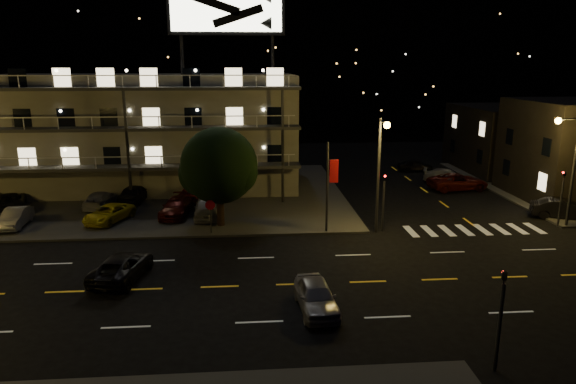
{
  "coord_description": "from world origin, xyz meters",
  "views": [
    {
      "loc": [
        -0.37,
        -25.38,
        11.55
      ],
      "look_at": [
        2.28,
        8.0,
        3.1
      ],
      "focal_mm": 32.0,
      "sensor_mm": 36.0,
      "label": 1
    }
  ],
  "objects": [
    {
      "name": "ground",
      "position": [
        0.0,
        0.0,
        0.0
      ],
      "size": [
        140.0,
        140.0,
        0.0
      ],
      "primitive_type": "plane",
      "color": "black",
      "rests_on": "ground"
    },
    {
      "name": "curb_nw",
      "position": [
        -14.0,
        20.0,
        0.07
      ],
      "size": [
        44.0,
        24.0,
        0.15
      ],
      "primitive_type": "cube",
      "color": "#3E3E3B",
      "rests_on": "ground"
    },
    {
      "name": "curb_ne",
      "position": [
        30.0,
        20.0,
        0.07
      ],
      "size": [
        16.0,
        24.0,
        0.15
      ],
      "primitive_type": "cube",
      "color": "#3E3E3B",
      "rests_on": "ground"
    },
    {
      "name": "motel",
      "position": [
        -9.94,
        23.88,
        5.34
      ],
      "size": [
        28.0,
        13.8,
        18.1
      ],
      "color": "gray",
      "rests_on": "ground"
    },
    {
      "name": "side_bldg_back",
      "position": [
        29.99,
        28.0,
        3.5
      ],
      "size": [
        14.06,
        12.0,
        7.0
      ],
      "color": "black",
      "rests_on": "ground"
    },
    {
      "name": "hill_backdrop",
      "position": [
        -5.94,
        68.78,
        11.55
      ],
      "size": [
        120.0,
        25.0,
        24.0
      ],
      "color": "black",
      "rests_on": "ground"
    },
    {
      "name": "streetlight_nc",
      "position": [
        8.5,
        7.94,
        4.96
      ],
      "size": [
        0.44,
        1.92,
        8.0
      ],
      "color": "#2D2D30",
      "rests_on": "ground"
    },
    {
      "name": "streetlight_ne",
      "position": [
        22.14,
        8.3,
        4.96
      ],
      "size": [
        1.92,
        0.44,
        8.0
      ],
      "color": "#2D2D30",
      "rests_on": "ground"
    },
    {
      "name": "signal_nw",
      "position": [
        9.0,
        8.5,
        2.57
      ],
      "size": [
        0.2,
        0.27,
        4.6
      ],
      "color": "#2D2D30",
      "rests_on": "ground"
    },
    {
      "name": "signal_sw",
      "position": [
        9.0,
        -8.5,
        2.57
      ],
      "size": [
        0.2,
        0.27,
        4.6
      ],
      "color": "#2D2D30",
      "rests_on": "ground"
    },
    {
      "name": "signal_ne",
      "position": [
        22.0,
        8.5,
        2.57
      ],
      "size": [
        0.27,
        0.2,
        4.6
      ],
      "color": "#2D2D30",
      "rests_on": "ground"
    },
    {
      "name": "banner_north",
      "position": [
        5.09,
        8.4,
        3.43
      ],
      "size": [
        0.83,
        0.16,
        6.4
      ],
      "color": "#2D2D30",
      "rests_on": "ground"
    },
    {
      "name": "stop_sign",
      "position": [
        -3.0,
        8.57,
        1.71
      ],
      "size": [
        0.91,
        0.11,
        2.61
      ],
      "color": "#2D2D30",
      "rests_on": "ground"
    },
    {
      "name": "tree",
      "position": [
        -2.46,
        10.33,
        4.37
      ],
      "size": [
        5.64,
        5.43,
        7.1
      ],
      "color": "black",
      "rests_on": "curb_nw"
    },
    {
      "name": "lot_car_1",
      "position": [
        -17.07,
        11.15,
        0.8
      ],
      "size": [
        1.63,
        4.05,
        1.31
      ],
      "primitive_type": "imported",
      "rotation": [
        0.0,
        0.0,
        0.06
      ],
      "color": "#9B9BA1",
      "rests_on": "curb_nw"
    },
    {
      "name": "lot_car_2",
      "position": [
        -10.68,
        11.82,
        0.76
      ],
      "size": [
        3.58,
        4.83,
        1.22
      ],
      "primitive_type": "imported",
      "rotation": [
        0.0,
        0.0,
        -0.4
      ],
      "color": "yellow",
      "rests_on": "curb_nw"
    },
    {
      "name": "lot_car_3",
      "position": [
        -5.9,
        13.01,
        0.83
      ],
      "size": [
        2.51,
        4.91,
        1.36
      ],
      "primitive_type": "imported",
      "rotation": [
        0.0,
        0.0,
        -0.13
      ],
      "color": "#4F100B",
      "rests_on": "curb_nw"
    },
    {
      "name": "lot_car_4",
      "position": [
        -3.59,
        12.34,
        0.91
      ],
      "size": [
        1.97,
        4.52,
        1.52
      ],
      "primitive_type": "imported",
      "rotation": [
        0.0,
        0.0,
        0.04
      ],
      "color": "#9B9BA1",
      "rests_on": "curb_nw"
    },
    {
      "name": "lot_car_6",
      "position": [
        -19.45,
        15.83,
        0.82
      ],
      "size": [
        3.72,
        5.31,
        1.34
      ],
      "primitive_type": "imported",
      "rotation": [
        0.0,
        0.0,
        3.48
      ],
      "color": "black",
      "rests_on": "curb_nw"
    },
    {
      "name": "lot_car_7",
      "position": [
        -12.31,
        15.77,
        0.81
      ],
      "size": [
        2.27,
        4.72,
        1.33
      ],
      "primitive_type": "imported",
      "rotation": [
        0.0,
        0.0,
        3.05
      ],
      "color": "#9B9BA1",
      "rests_on": "curb_nw"
    },
    {
      "name": "lot_car_8",
      "position": [
        -9.94,
        17.37,
        0.89
      ],
      "size": [
        2.4,
        4.59,
        1.49
      ],
      "primitive_type": "imported",
      "rotation": [
        0.0,
        0.0,
        2.99
      ],
      "color": "black",
      "rests_on": "curb_nw"
    },
    {
      "name": "lot_car_9",
      "position": [
        -4.4,
        17.0,
        0.91
      ],
      "size": [
        3.33,
        4.88,
        1.52
      ],
      "primitive_type": "imported",
      "rotation": [
        0.0,
        0.0,
        2.73
      ],
      "color": "#4F100B",
      "rests_on": "curb_nw"
    },
    {
      "name": "side_car_0",
      "position": [
        23.46,
        10.26,
        0.76
      ],
      "size": [
        4.88,
        3.3,
        1.52
      ],
      "primitive_type": "imported",
      "rotation": [
        0.0,
        0.0,
        1.17
      ],
      "color": "black",
      "rests_on": "ground"
    },
    {
      "name": "side_car_1",
      "position": [
        19.17,
        19.89,
        0.77
      ],
      "size": [
        5.8,
        3.17,
        1.54
      ],
      "primitive_type": "imported",
      "rotation": [
        0.0,
        0.0,
        1.68
      ],
      "color": "#4F100B",
      "rests_on": "ground"
    },
    {
      "name": "side_car_2",
      "position": [
        19.26,
        22.72,
        0.67
      ],
      "size": [
        5.01,
        3.45,
        1.35
      ],
      "primitive_type": "imported",
      "rotation": [
        0.0,
        0.0,
        1.2
      ],
      "color": "#9B9BA1",
      "rests_on": "ground"
    },
    {
      "name": "side_car_3",
      "position": [
        17.89,
        28.53,
        0.65
      ],
      "size": [
        3.92,
        1.82,
        1.3
      ],
      "primitive_type": "imported",
      "rotation": [
        0.0,
        0.0,
        1.5
      ],
      "color": "black",
      "rests_on": "ground"
    },
    {
      "name": "road_car_east",
      "position": [
        2.76,
        -3.0,
        0.72
      ],
      "size": [
        2.0,
        4.34,
        1.44
      ],
      "primitive_type": "imported",
      "rotation": [
        0.0,
        0.0,
        0.07
      ],
      "color": "#9B9BA1",
      "rests_on": "ground"
    },
    {
      "name": "road_car_west",
      "position": [
        -7.4,
        1.58,
        0.68
      ],
      "size": [
        3.1,
        5.22,
        1.36
      ],
      "primitive_type": "imported",
      "rotation": [
        0.0,
        0.0,
        2.96
      ],
      "color": "black",
      "rests_on": "ground"
    }
  ]
}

